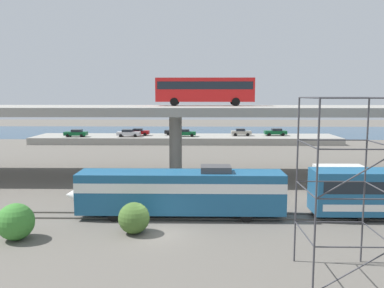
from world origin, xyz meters
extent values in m
plane|color=#605B54|center=(0.00, 0.00, 0.00)|extent=(260.00, 260.00, 0.00)
cube|color=#59544C|center=(0.00, 3.24, 0.06)|extent=(110.00, 0.12, 0.12)
cube|color=#59544C|center=(0.00, 4.76, 0.06)|extent=(110.00, 0.12, 0.12)
cube|color=#1E5984|center=(1.37, 4.00, 2.08)|extent=(16.44, 3.00, 3.20)
cube|color=white|center=(1.37, 4.00, 2.66)|extent=(16.44, 3.04, 0.77)
cone|color=white|center=(-6.85, 4.00, 1.76)|extent=(2.24, 2.85, 2.85)
cube|color=black|center=(-5.17, 4.00, 2.98)|extent=(2.24, 2.70, 1.02)
cube|color=#3F3F42|center=(4.17, 4.00, 3.93)|extent=(2.40, 1.80, 0.50)
cylinder|color=black|center=(-3.77, 2.65, 0.48)|extent=(0.96, 0.18, 0.96)
cylinder|color=black|center=(-3.77, 5.35, 0.48)|extent=(0.96, 0.18, 0.96)
cylinder|color=black|center=(6.51, 2.65, 0.48)|extent=(0.96, 0.18, 0.96)
cylinder|color=black|center=(6.51, 5.35, 0.48)|extent=(0.96, 0.18, 0.96)
cylinder|color=black|center=(15.49, 2.65, 0.46)|extent=(0.92, 0.18, 0.92)
cylinder|color=black|center=(15.49, 5.35, 0.46)|extent=(0.92, 0.18, 0.92)
cube|color=gray|center=(0.00, 20.00, 7.97)|extent=(96.00, 11.96, 0.97)
cylinder|color=gray|center=(0.00, 20.00, 3.74)|extent=(1.50, 1.50, 7.48)
cube|color=red|center=(3.51, 22.35, 10.40)|extent=(12.00, 2.55, 2.90)
cube|color=black|center=(3.51, 22.35, 10.92)|extent=(11.52, 2.59, 0.93)
cube|color=black|center=(-2.44, 22.35, 10.75)|extent=(0.08, 2.30, 1.74)
cylinder|color=black|center=(-0.21, 21.13, 8.95)|extent=(1.00, 0.26, 1.00)
cylinder|color=black|center=(-0.21, 23.56, 8.95)|extent=(1.00, 0.26, 1.00)
cylinder|color=black|center=(7.23, 21.13, 8.95)|extent=(1.00, 0.26, 1.00)
cylinder|color=black|center=(7.23, 23.56, 8.95)|extent=(1.00, 0.26, 1.00)
cube|color=#B7B7BC|center=(19.85, 10.73, 1.44)|extent=(2.00, 2.30, 2.00)
cube|color=silver|center=(16.35, 10.73, 1.74)|extent=(4.60, 2.30, 2.60)
cylinder|color=black|center=(19.56, 11.82, 0.44)|extent=(0.88, 0.28, 0.88)
cylinder|color=black|center=(19.56, 9.64, 0.44)|extent=(0.88, 0.28, 0.88)
cylinder|color=black|center=(15.35, 11.82, 0.44)|extent=(0.88, 0.28, 0.88)
cylinder|color=black|center=(15.35, 9.64, 0.44)|extent=(0.88, 0.28, 0.88)
cylinder|color=#38383D|center=(8.51, -4.64, 4.84)|extent=(0.10, 0.10, 9.68)
cylinder|color=#38383D|center=(12.44, -4.64, 4.84)|extent=(0.10, 0.10, 9.68)
cylinder|color=#38383D|center=(8.51, -8.56, 4.84)|extent=(0.10, 0.10, 9.68)
cylinder|color=#38383D|center=(10.48, -4.64, 2.42)|extent=(3.93, 0.07, 0.07)
cylinder|color=#38383D|center=(10.48, -8.56, 2.42)|extent=(3.93, 0.07, 0.07)
cylinder|color=#38383D|center=(12.44, -6.60, 2.42)|extent=(0.07, 3.93, 0.07)
cylinder|color=#38383D|center=(8.51, -6.60, 2.42)|extent=(0.07, 3.93, 0.07)
cylinder|color=#38383D|center=(10.48, -4.64, 4.84)|extent=(3.93, 0.07, 0.07)
cylinder|color=#38383D|center=(10.48, -8.56, 4.84)|extent=(3.93, 0.07, 0.07)
cylinder|color=#38383D|center=(12.44, -6.60, 4.84)|extent=(0.07, 3.93, 0.07)
cylinder|color=#38383D|center=(8.51, -6.60, 4.84)|extent=(0.07, 3.93, 0.07)
cylinder|color=#38383D|center=(10.48, -4.64, 7.26)|extent=(3.93, 0.07, 0.07)
cylinder|color=#38383D|center=(10.48, -8.56, 7.26)|extent=(3.93, 0.07, 0.07)
cylinder|color=#38383D|center=(12.44, -6.60, 7.26)|extent=(0.07, 3.93, 0.07)
cylinder|color=#38383D|center=(8.51, -6.60, 7.26)|extent=(0.07, 3.93, 0.07)
cylinder|color=#38383D|center=(10.48, -4.64, 9.68)|extent=(3.93, 0.07, 0.07)
cylinder|color=#38383D|center=(10.48, -8.56, 9.68)|extent=(3.93, 0.07, 0.07)
cylinder|color=#38383D|center=(8.51, -6.60, 9.68)|extent=(0.07, 3.93, 0.07)
cylinder|color=#38383D|center=(10.48, -8.56, 1.21)|extent=(3.96, 0.07, 2.48)
cylinder|color=#38383D|center=(10.48, -8.56, 6.05)|extent=(3.96, 0.07, 2.48)
cube|color=gray|center=(0.00, 55.00, 0.67)|extent=(62.10, 10.32, 1.35)
cube|color=#0C4C26|center=(-22.09, 52.46, 2.02)|extent=(4.51, 1.81, 0.70)
cube|color=#1E232B|center=(-21.86, 52.46, 2.61)|extent=(1.98, 1.59, 0.48)
cylinder|color=black|center=(-23.48, 51.60, 1.67)|extent=(0.64, 0.20, 0.64)
cylinder|color=black|center=(-23.48, 53.32, 1.67)|extent=(0.64, 0.20, 0.64)
cylinder|color=black|center=(-20.69, 51.60, 1.67)|extent=(0.64, 0.20, 0.64)
cylinder|color=black|center=(-20.69, 53.32, 1.67)|extent=(0.64, 0.20, 0.64)
cube|color=#B7B7BC|center=(-11.44, 52.70, 2.02)|extent=(4.62, 1.88, 0.70)
cube|color=#1E232B|center=(-11.67, 52.70, 2.61)|extent=(2.03, 1.66, 0.48)
cylinder|color=black|center=(-10.01, 53.59, 1.67)|extent=(0.64, 0.20, 0.64)
cylinder|color=black|center=(-10.01, 51.80, 1.67)|extent=(0.64, 0.20, 0.64)
cylinder|color=black|center=(-12.87, 53.59, 1.67)|extent=(0.64, 0.20, 0.64)
cylinder|color=black|center=(-12.87, 51.80, 1.67)|extent=(0.64, 0.20, 0.64)
cube|color=black|center=(-2.25, 56.52, 2.02)|extent=(4.47, 1.76, 0.70)
cube|color=#1E232B|center=(-2.02, 56.52, 2.61)|extent=(1.97, 1.55, 0.48)
cylinder|color=black|center=(-3.63, 55.68, 1.67)|extent=(0.64, 0.20, 0.64)
cylinder|color=black|center=(-3.63, 57.36, 1.67)|extent=(0.64, 0.20, 0.64)
cylinder|color=black|center=(-0.86, 55.68, 1.67)|extent=(0.64, 0.20, 0.64)
cylinder|color=black|center=(-0.86, 57.36, 1.67)|extent=(0.64, 0.20, 0.64)
cube|color=#9E998C|center=(11.47, 55.20, 2.02)|extent=(4.09, 1.79, 0.70)
cube|color=#1E232B|center=(11.27, 55.20, 2.61)|extent=(1.80, 1.58, 0.48)
cylinder|color=black|center=(12.74, 56.05, 1.67)|extent=(0.64, 0.20, 0.64)
cylinder|color=black|center=(12.74, 54.35, 1.67)|extent=(0.64, 0.20, 0.64)
cylinder|color=black|center=(10.20, 56.05, 1.67)|extent=(0.64, 0.20, 0.64)
cylinder|color=black|center=(10.20, 54.35, 1.67)|extent=(0.64, 0.20, 0.64)
cube|color=#0C4C26|center=(18.61, 55.67, 2.02)|extent=(4.54, 1.89, 0.70)
cube|color=#1E232B|center=(18.83, 55.67, 2.61)|extent=(2.00, 1.67, 0.48)
cylinder|color=black|center=(17.20, 54.77, 1.67)|extent=(0.64, 0.20, 0.64)
cylinder|color=black|center=(17.20, 56.57, 1.67)|extent=(0.64, 0.20, 0.64)
cylinder|color=black|center=(20.01, 54.77, 1.67)|extent=(0.64, 0.20, 0.64)
cylinder|color=black|center=(20.01, 56.57, 1.67)|extent=(0.64, 0.20, 0.64)
cube|color=#0C4C26|center=(0.07, 53.46, 2.02)|extent=(4.07, 1.71, 0.70)
cube|color=#1E232B|center=(-0.13, 53.46, 2.61)|extent=(1.79, 1.50, 0.48)
cylinder|color=black|center=(1.34, 54.27, 1.67)|extent=(0.64, 0.20, 0.64)
cylinder|color=black|center=(1.34, 52.65, 1.67)|extent=(0.64, 0.20, 0.64)
cylinder|color=black|center=(-1.19, 54.27, 1.67)|extent=(0.64, 0.20, 0.64)
cylinder|color=black|center=(-1.19, 52.65, 1.67)|extent=(0.64, 0.20, 0.64)
cube|color=maroon|center=(-9.69, 55.21, 2.02)|extent=(4.14, 1.74, 0.70)
cube|color=#1E232B|center=(-9.90, 55.21, 2.61)|extent=(1.82, 1.53, 0.48)
cylinder|color=black|center=(-8.41, 56.03, 1.67)|extent=(0.64, 0.20, 0.64)
cylinder|color=black|center=(-8.41, 54.38, 1.67)|extent=(0.64, 0.20, 0.64)
cylinder|color=black|center=(-10.97, 56.03, 1.67)|extent=(0.64, 0.20, 0.64)
cylinder|color=black|center=(-10.97, 54.38, 1.67)|extent=(0.64, 0.20, 0.64)
cube|color=navy|center=(0.00, 78.00, 0.00)|extent=(140.00, 36.00, 0.01)
sphere|color=#3A8031|center=(-9.61, -1.42, 1.26)|extent=(2.51, 2.51, 2.51)
sphere|color=#43672B|center=(-1.78, 0.00, 1.12)|extent=(2.24, 2.24, 2.24)
camera|label=1|loc=(2.88, -27.59, 9.84)|focal=37.60mm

